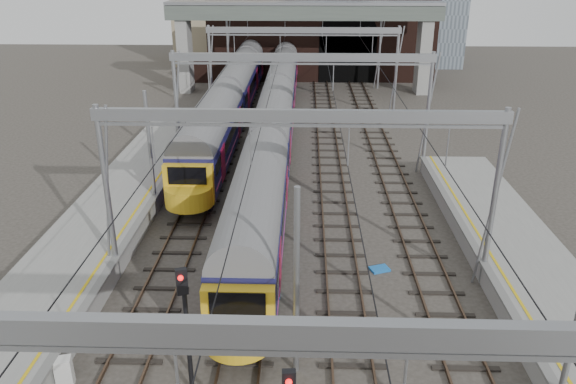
{
  "coord_description": "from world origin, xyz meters",
  "views": [
    {
      "loc": [
        0.2,
        -13.8,
        13.48
      ],
      "look_at": [
        -0.6,
        12.48,
        2.4
      ],
      "focal_mm": 35.0,
      "sensor_mm": 36.0,
      "label": 1
    }
  ],
  "objects_px": {
    "train_main": "(279,100)",
    "train_second": "(238,84)",
    "signal_near_left": "(186,316)",
    "relay_cabinet": "(64,372)"
  },
  "relations": [
    {
      "from": "train_main",
      "to": "relay_cabinet",
      "type": "height_order",
      "value": "train_main"
    },
    {
      "from": "train_main",
      "to": "signal_near_left",
      "type": "relative_size",
      "value": 12.5
    },
    {
      "from": "train_second",
      "to": "signal_near_left",
      "type": "bearing_deg",
      "value": -86.08
    },
    {
      "from": "train_main",
      "to": "train_second",
      "type": "distance_m",
      "value": 6.81
    },
    {
      "from": "train_main",
      "to": "signal_near_left",
      "type": "distance_m",
      "value": 31.66
    },
    {
      "from": "train_main",
      "to": "relay_cabinet",
      "type": "relative_size",
      "value": 54.93
    },
    {
      "from": "train_second",
      "to": "signal_near_left",
      "type": "distance_m",
      "value": 37.22
    },
    {
      "from": "train_main",
      "to": "signal_near_left",
      "type": "height_order",
      "value": "signal_near_left"
    },
    {
      "from": "signal_near_left",
      "to": "relay_cabinet",
      "type": "xyz_separation_m",
      "value": [
        -4.34,
        0.22,
        -2.51
      ]
    },
    {
      "from": "train_main",
      "to": "train_second",
      "type": "bearing_deg",
      "value": 125.97
    }
  ]
}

